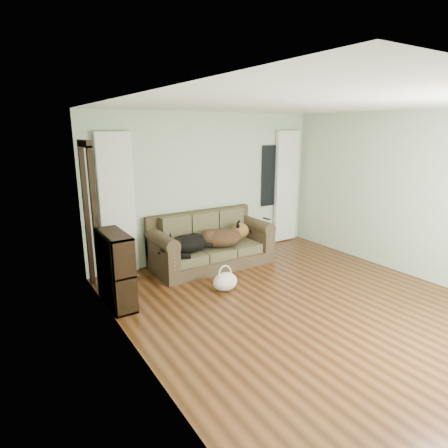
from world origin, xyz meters
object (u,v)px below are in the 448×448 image
bookshelf (116,269)px  dog_shepherd (222,238)px  sofa (212,240)px  tote_bag (225,280)px  dog_black_lab (185,245)px

bookshelf → dog_shepherd: bearing=10.7°
sofa → tote_bag: size_ratio=5.40×
sofa → dog_black_lab: bearing=-171.2°
bookshelf → tote_bag: bearing=-19.3°
dog_shepherd → tote_bag: dog_shepherd is taller
dog_shepherd → tote_bag: size_ratio=2.00×
dog_black_lab → dog_shepherd: (0.72, -0.01, 0.01)m
dog_black_lab → tote_bag: bearing=-76.3°
dog_black_lab → dog_shepherd: 0.72m
dog_black_lab → tote_bag: dog_black_lab is taller
sofa → dog_shepherd: (0.16, -0.10, 0.04)m
sofa → dog_shepherd: sofa is taller
dog_shepherd → dog_black_lab: bearing=22.4°
dog_shepherd → bookshelf: bearing=37.5°
tote_bag → bookshelf: (-1.46, 0.41, 0.34)m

